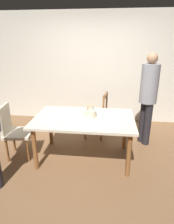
# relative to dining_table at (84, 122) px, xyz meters

# --- Properties ---
(ground) EXTENTS (6.40, 6.40, 0.00)m
(ground) POSITION_rel_dining_table_xyz_m (0.00, 0.00, -0.67)
(ground) COLOR brown
(back_wall) EXTENTS (6.40, 0.10, 2.60)m
(back_wall) POSITION_rel_dining_table_xyz_m (0.00, 1.85, 0.63)
(back_wall) COLOR silver
(back_wall) RESTS_ON ground
(dining_table) EXTENTS (1.64, 1.04, 0.75)m
(dining_table) POSITION_rel_dining_table_xyz_m (0.00, 0.00, 0.00)
(dining_table) COLOR beige
(dining_table) RESTS_ON ground
(birthday_cake) EXTENTS (0.28, 0.28, 0.20)m
(birthday_cake) POSITION_rel_dining_table_xyz_m (0.10, 0.02, 0.15)
(birthday_cake) COLOR silver
(birthday_cake) RESTS_ON dining_table
(plate_near_celebrant) EXTENTS (0.22, 0.22, 0.01)m
(plate_near_celebrant) POSITION_rel_dining_table_xyz_m (-0.45, -0.23, 0.09)
(plate_near_celebrant) COLOR white
(plate_near_celebrant) RESTS_ON dining_table
(plate_far_side) EXTENTS (0.22, 0.22, 0.01)m
(plate_far_side) POSITION_rel_dining_table_xyz_m (-0.08, 0.23, 0.09)
(plate_far_side) COLOR white
(plate_far_side) RESTS_ON dining_table
(plate_near_guest) EXTENTS (0.22, 0.22, 0.01)m
(plate_near_guest) POSITION_rel_dining_table_xyz_m (0.49, -0.23, 0.09)
(plate_near_guest) COLOR white
(plate_near_guest) RESTS_ON dining_table
(fork_near_celebrant) EXTENTS (0.18, 0.03, 0.01)m
(fork_near_celebrant) POSITION_rel_dining_table_xyz_m (-0.61, -0.24, 0.09)
(fork_near_celebrant) COLOR silver
(fork_near_celebrant) RESTS_ON dining_table
(fork_far_side) EXTENTS (0.18, 0.05, 0.01)m
(fork_far_side) POSITION_rel_dining_table_xyz_m (-0.24, 0.22, 0.09)
(fork_far_side) COLOR silver
(fork_far_side) RESTS_ON dining_table
(chair_spindle_back) EXTENTS (0.50, 0.50, 0.95)m
(chair_spindle_back) POSITION_rel_dining_table_xyz_m (0.16, 0.83, -0.21)
(chair_spindle_back) COLOR tan
(chair_spindle_back) RESTS_ON ground
(chair_upholstered) EXTENTS (0.50, 0.50, 0.95)m
(chair_upholstered) POSITION_rel_dining_table_xyz_m (-1.21, -0.11, -0.14)
(chair_upholstered) COLOR beige
(chair_upholstered) RESTS_ON ground
(person_guest) EXTENTS (0.32, 0.32, 1.75)m
(person_guest) POSITION_rel_dining_table_xyz_m (1.12, 0.67, 0.33)
(person_guest) COLOR #262328
(person_guest) RESTS_ON ground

